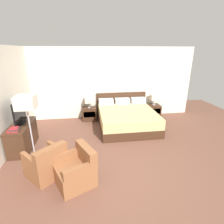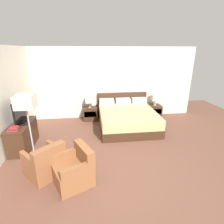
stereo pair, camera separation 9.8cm
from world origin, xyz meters
name	(u,v)px [view 2 (the right image)]	position (x,y,z in m)	size (l,w,h in m)	color
ground_plane	(124,175)	(0.00, 0.00, 0.00)	(10.71, 10.71, 0.00)	brown
wall_back	(107,83)	(0.00, 3.60, 1.33)	(6.77, 0.06, 2.66)	silver
wall_left	(4,101)	(-2.81, 1.49, 1.33)	(0.06, 5.37, 2.66)	silver
bed	(127,118)	(0.56, 2.52, 0.32)	(1.94, 2.12, 0.98)	#422819
nightstand_left	(90,114)	(-0.71, 3.29, 0.25)	(0.51, 0.44, 0.49)	#422819
nightstand_right	(154,111)	(1.83, 3.29, 0.25)	(0.51, 0.44, 0.49)	#422819
table_lamp_left	(90,100)	(-0.71, 3.29, 0.80)	(0.29, 0.29, 0.43)	#B7B7BC
table_lamp_right	(155,98)	(1.83, 3.29, 0.80)	(0.29, 0.29, 0.43)	#B7B7BC
dresser	(23,135)	(-2.52, 1.47, 0.36)	(0.49, 1.20, 0.70)	#422819
tv	(20,112)	(-2.52, 1.55, 1.01)	(0.18, 0.79, 0.63)	black
book_red_cover	(14,130)	(-2.54, 1.07, 0.72)	(0.26, 0.19, 0.03)	#B7282D
book_blue_cover	(15,129)	(-2.51, 1.07, 0.75)	(0.21, 0.19, 0.04)	#383333
book_small_top	(14,127)	(-2.52, 1.07, 0.78)	(0.18, 0.16, 0.03)	#B7282D
armchair_by_window	(45,163)	(-1.66, 0.24, 0.28)	(0.97, 0.97, 0.76)	#935B38
armchair_companion	(74,170)	(-1.03, -0.07, 0.28)	(0.92, 0.91, 0.76)	#935B38
floor_lamp	(26,105)	(-2.05, 0.79, 1.41)	(0.40, 0.40, 1.63)	#B7B7BC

